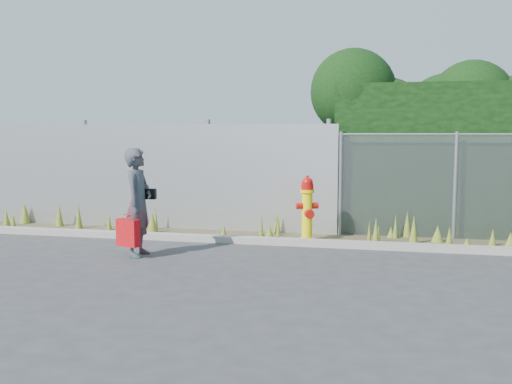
{
  "coord_description": "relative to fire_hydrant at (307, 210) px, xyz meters",
  "views": [
    {
      "loc": [
        1.83,
        -8.26,
        2.06
      ],
      "look_at": [
        -0.3,
        1.4,
        1.0
      ],
      "focal_mm": 40.0,
      "sensor_mm": 36.0,
      "label": 1
    }
  ],
  "objects": [
    {
      "name": "hedge",
      "position": [
        3.72,
        1.87,
        1.42
      ],
      "size": [
        7.89,
        1.81,
        3.79
      ],
      "color": "black",
      "rests_on": "ground"
    },
    {
      "name": "black_shoulder_bag",
      "position": [
        -2.44,
        -1.61,
        0.42
      ],
      "size": [
        0.23,
        0.1,
        0.17
      ],
      "rotation": [
        0.0,
        0.0,
        0.04
      ],
      "color": "black"
    },
    {
      "name": "fire_hydrant",
      "position": [
        0.0,
        0.0,
        0.0
      ],
      "size": [
        0.42,
        0.37,
        1.24
      ],
      "rotation": [
        0.0,
        0.0,
        0.4
      ],
      "color": "yellow",
      "rests_on": "ground"
    },
    {
      "name": "weed_strip",
      "position": [
        -0.28,
        0.31,
        -0.47
      ],
      "size": [
        16.0,
        1.28,
        0.54
      ],
      "color": "#443C27",
      "rests_on": "ground"
    },
    {
      "name": "ground",
      "position": [
        -0.5,
        -2.18,
        -0.6
      ],
      "size": [
        80.0,
        80.0,
        0.0
      ],
      "primitive_type": "plane",
      "color": "#343437",
      "rests_on": "ground"
    },
    {
      "name": "curb",
      "position": [
        -0.5,
        -0.38,
        -0.54
      ],
      "size": [
        16.0,
        0.22,
        0.12
      ],
      "primitive_type": "cube",
      "color": "gray",
      "rests_on": "ground"
    },
    {
      "name": "corrugated_fence",
      "position": [
        -3.75,
        0.83,
        0.5
      ],
      "size": [
        8.5,
        0.21,
        2.3
      ],
      "color": "#B1B3B9",
      "rests_on": "ground"
    },
    {
      "name": "red_tote_bag",
      "position": [
        -2.65,
        -2.0,
        -0.18
      ],
      "size": [
        0.4,
        0.15,
        0.52
      ],
      "rotation": [
        0.0,
        0.0,
        -0.32
      ],
      "color": "#A90A09"
    },
    {
      "name": "woman",
      "position": [
        -2.56,
        -1.78,
        0.29
      ],
      "size": [
        0.45,
        0.66,
        1.79
      ],
      "primitive_type": "imported",
      "rotation": [
        0.0,
        0.0,
        1.6
      ],
      "color": "#106066",
      "rests_on": "ground"
    }
  ]
}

